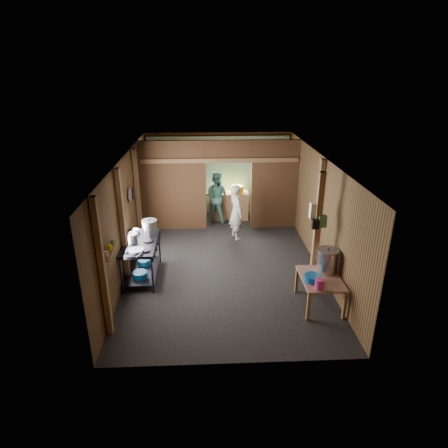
{
  "coord_description": "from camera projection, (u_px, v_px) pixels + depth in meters",
  "views": [
    {
      "loc": [
        -0.4,
        -8.44,
        4.5
      ],
      "look_at": [
        0.0,
        -0.2,
        1.1
      ],
      "focal_mm": 30.98,
      "sensor_mm": 36.0,
      "label": 1
    }
  ],
  "objects": [
    {
      "name": "post_left_b",
      "position": [
        123.0,
        228.0,
        8.19
      ],
      "size": [
        0.1,
        0.12,
        2.6
      ],
      "primitive_type": "cube",
      "color": "#956642",
      "rests_on": "floor"
    },
    {
      "name": "bag_green",
      "position": [
        322.0,
        221.0,
        7.74
      ],
      "size": [
        0.16,
        0.12,
        0.24
      ],
      "primitive_type": "cube",
      "color": "#407B45",
      "rests_on": "post_free"
    },
    {
      "name": "wash_basin",
      "position": [
        313.0,
        278.0,
        7.46
      ],
      "size": [
        0.38,
        0.38,
        0.12
      ],
      "primitive_type": "cylinder",
      "rotation": [
        0.0,
        0.0,
        -0.18
      ],
      "color": "#0D5799",
      "rests_on": "prep_table"
    },
    {
      "name": "post_free",
      "position": [
        317.0,
        234.0,
        7.91
      ],
      "size": [
        0.12,
        0.12,
        2.6
      ],
      "primitive_type": "cube",
      "color": "#956642",
      "rests_on": "floor"
    },
    {
      "name": "cook",
      "position": [
        236.0,
        212.0,
        10.58
      ],
      "size": [
        0.54,
        0.65,
        1.54
      ],
      "primitive_type": "imported",
      "rotation": [
        0.0,
        0.0,
        1.91
      ],
      "color": "silver",
      "rests_on": "floor"
    },
    {
      "name": "post_left_a",
      "position": [
        102.0,
        269.0,
        6.53
      ],
      "size": [
        0.1,
        0.12,
        2.6
      ],
      "primitive_type": "cube",
      "color": "#956642",
      "rests_on": "floor"
    },
    {
      "name": "post_right",
      "position": [
        318.0,
        214.0,
        8.94
      ],
      "size": [
        0.1,
        0.12,
        2.6
      ],
      "primitive_type": "cube",
      "color": "#956642",
      "rests_on": "floor"
    },
    {
      "name": "blue_tub_front",
      "position": [
        140.0,
        275.0,
        8.47
      ],
      "size": [
        0.32,
        0.32,
        0.13
      ],
      "primitive_type": "cylinder",
      "color": "#0D5799",
      "rests_on": "gas_range"
    },
    {
      "name": "wall_left",
      "position": [
        127.0,
        215.0,
        8.93
      ],
      "size": [
        0.0,
        7.0,
        2.6
      ],
      "primitive_type": "cube",
      "color": "brown",
      "rests_on": "ground"
    },
    {
      "name": "jar_yellow",
      "position": [
        110.0,
        248.0,
        6.93
      ],
      "size": [
        0.08,
        0.08,
        0.1
      ],
      "primitive_type": "cylinder",
      "color": "#ECCB00",
      "rests_on": "wall_shelf"
    },
    {
      "name": "jar_white",
      "position": [
        106.0,
        254.0,
        6.7
      ],
      "size": [
        0.07,
        0.07,
        0.1
      ],
      "primitive_type": "cylinder",
      "color": "white",
      "rests_on": "wall_shelf"
    },
    {
      "name": "stove_saucepan",
      "position": [
        135.0,
        231.0,
        8.91
      ],
      "size": [
        0.23,
        0.23,
        0.11
      ],
      "primitive_type": "cylinder",
      "rotation": [
        0.0,
        0.0,
        0.43
      ],
      "color": "#B4B4BB",
      "rests_on": "gas_range"
    },
    {
      "name": "partition_left",
      "position": [
        174.0,
        186.0,
        11.0
      ],
      "size": [
        1.85,
        0.1,
        2.6
      ],
      "primitive_type": "cube",
      "color": "brown",
      "rests_on": "floor"
    },
    {
      "name": "pink_bucket",
      "position": [
        319.0,
        284.0,
        7.18
      ],
      "size": [
        0.2,
        0.2,
        0.2
      ],
      "primitive_type": "cylinder",
      "rotation": [
        0.0,
        0.0,
        -0.2
      ],
      "color": "#C22C82",
      "rests_on": "prep_table"
    },
    {
      "name": "stock_pot",
      "position": [
        327.0,
        261.0,
        7.75
      ],
      "size": [
        0.55,
        0.55,
        0.51
      ],
      "primitive_type": null,
      "rotation": [
        0.0,
        0.0,
        -0.33
      ],
      "color": "#B4B4BB",
      "rests_on": "prep_table"
    },
    {
      "name": "floor",
      "position": [
        224.0,
        262.0,
        9.52
      ],
      "size": [
        4.5,
        7.0,
        0.0
      ],
      "primitive_type": "cube",
      "color": "black",
      "rests_on": "ground"
    },
    {
      "name": "red_cup",
      "position": [
        222.0,
        191.0,
        11.9
      ],
      "size": [
        0.12,
        0.12,
        0.14
      ],
      "primitive_type": "cylinder",
      "color": "#AD2805",
      "rests_on": "back_counter"
    },
    {
      "name": "wall_shelf",
      "position": [
        110.0,
        251.0,
        6.95
      ],
      "size": [
        0.14,
        0.8,
        0.03
      ],
      "primitive_type": "cube",
      "color": "#956642",
      "rests_on": "wall_left"
    },
    {
      "name": "pan_lid_small",
      "position": [
        133.0,
        194.0,
        9.57
      ],
      "size": [
        0.03,
        0.3,
        0.3
      ],
      "primitive_type": "cylinder",
      "rotation": [
        0.0,
        1.57,
        0.0
      ],
      "color": "black",
      "rests_on": "wall_left"
    },
    {
      "name": "partition_right",
      "position": [
        274.0,
        185.0,
        11.13
      ],
      "size": [
        1.35,
        0.1,
        2.6
      ],
      "primitive_type": "cube",
      "color": "brown",
      "rests_on": "floor"
    },
    {
      "name": "prep_table",
      "position": [
        319.0,
        291.0,
        7.72
      ],
      "size": [
        0.77,
        1.06,
        0.63
      ],
      "primitive_type": null,
      "color": "tan",
      "rests_on": "floor"
    },
    {
      "name": "knife",
      "position": [
        324.0,
        291.0,
        7.15
      ],
      "size": [
        0.29,
        0.14,
        0.01
      ],
      "primitive_type": "cube",
      "rotation": [
        0.0,
        0.0,
        -0.37
      ],
      "color": "#B4B4BB",
      "rests_on": "prep_table"
    },
    {
      "name": "stove_pot_med",
      "position": [
        132.0,
        238.0,
        8.44
      ],
      "size": [
        0.3,
        0.3,
        0.23
      ],
      "primitive_type": null,
      "rotation": [
        0.0,
        0.0,
        -0.1
      ],
      "color": "#B4B4BB",
      "rests_on": "gas_range"
    },
    {
      "name": "pan_lid_big",
      "position": [
        130.0,
        195.0,
        9.16
      ],
      "size": [
        0.03,
        0.34,
        0.34
      ],
      "primitive_type": "cylinder",
      "rotation": [
        0.0,
        1.57,
        0.0
      ],
      "color": "gray",
      "rests_on": "wall_left"
    },
    {
      "name": "bag_white",
      "position": [
        315.0,
        210.0,
        7.8
      ],
      "size": [
        0.22,
        0.15,
        0.32
      ],
      "primitive_type": "cube",
      "color": "white",
      "rests_on": "post_free"
    },
    {
      "name": "wall_front",
      "position": [
        235.0,
        295.0,
        5.79
      ],
      "size": [
        4.5,
        0.0,
        2.6
      ],
      "primitive_type": "cube",
      "color": "brown",
      "rests_on": "ground"
    },
    {
      "name": "partition_header",
      "position": [
        229.0,
        151.0,
        10.69
      ],
      "size": [
        1.3,
        0.1,
        0.6
      ],
      "primitive_type": "cube",
      "color": "brown",
      "rests_on": "wall_back"
    },
    {
      "name": "wall_clock",
      "position": [
        226.0,
        156.0,
        11.95
      ],
      "size": [
        0.2,
        0.03,
        0.2
      ],
      "primitive_type": "cylinder",
      "rotation": [
        1.57,
        0.0,
        0.0
      ],
      "color": "white",
      "rests_on": "wall_back"
    },
    {
      "name": "yellow_tub",
      "position": [
        237.0,
        189.0,
        11.91
      ],
      "size": [
        0.38,
        0.38,
        0.21
      ],
      "primitive_type": "cylinder",
      "color": "#ECCB00",
      "rests_on": "back_counter"
    },
    {
      "name": "wall_back",
      "position": [
        218.0,
        174.0,
        12.26
      ],
      "size": [
        4.5,
        0.0,
        2.6
      ],
      "primitive_type": "cube",
      "color": "brown",
      "rests_on": "ground"
    },
    {
      "name": "back_counter",
      "position": [
        229.0,
        206.0,
        12.1
      ],
      "size": [
        1.2,
        0.5,
        0.85
      ],
      "primitive_type": "cube",
      "color": "#956642",
      "rests_on": "floor"
    },
    {
      "name": "jar_green",
      "position": [
        112.0,
        242.0,
        7.13
      ],
      "size": [
        0.06,
        0.06,
        0.1
      ],
      "primitive_type": "cylinder",
      "color": "#407B45",
      "rests_on": "wall_shelf"
    },
    {
      "name": "worker_back",
      "position": [
        216.0,
        197.0,
        11.76
      ],
      "size": [
        0.93,
        0.84,
        1.56
      ],
      "primitive_type": "imported",
      "rotation": [
        0.0,
        0.0,
        2.74
      ],
      "color": "#58998B",
      "rests_on": "floor"
    },
    {
      "name": "blue_tub_back",
      "position": [
        144.0,
        262.0,
        9.04
      ],
      "size": [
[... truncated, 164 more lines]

